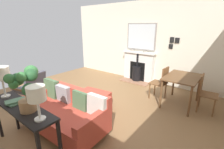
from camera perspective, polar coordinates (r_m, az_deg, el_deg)
ground_plane at (r=4.07m, az=-10.15°, el=-11.54°), size 5.56×5.88×0.01m
wall_left at (r=5.83m, az=10.00°, el=11.51°), size 0.12×5.88×2.75m
fireplace at (r=5.78m, az=9.46°, el=2.30°), size 0.56×1.21×1.06m
mirror_over_mantel at (r=5.69m, az=10.53°, el=13.37°), size 0.04×1.08×0.91m
mantel_bowl_near at (r=5.79m, az=7.45°, el=8.71°), size 0.15×0.15×0.05m
mantel_bowl_far at (r=5.56m, az=11.83°, el=8.12°), size 0.12×0.12×0.05m
sofa at (r=3.25m, az=-16.72°, el=-12.89°), size 0.92×1.77×0.82m
ottoman at (r=3.88m, az=-7.38°, el=-8.92°), size 0.75×0.83×0.38m
armchair_accent at (r=4.58m, az=-27.08°, el=-3.72°), size 0.78×0.73×0.82m
console_table at (r=2.79m, az=-29.93°, el=-12.06°), size 0.34×1.48×0.80m
table_lamp_near_end at (r=3.11m, az=-35.42°, el=0.14°), size 0.26×0.26×0.52m
table_lamp_far_end at (r=2.13m, az=-25.79°, el=-6.69°), size 0.22×0.22×0.46m
potted_plant at (r=2.41m, az=-29.03°, el=-3.38°), size 0.44×0.51×0.64m
book_stack at (r=2.88m, az=-31.64°, el=-8.37°), size 0.31×0.22×0.05m
dining_table at (r=4.23m, az=24.16°, el=-1.98°), size 1.06×0.74×0.76m
dining_chair_near_fireplace at (r=4.40m, az=17.59°, el=-2.20°), size 0.42×0.42×0.91m
dining_chair_by_back_wall at (r=4.20m, az=30.61°, el=-5.05°), size 0.41×0.41×0.88m
photo_gallery_row at (r=5.30m, az=21.45°, el=10.95°), size 0.02×0.30×0.36m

